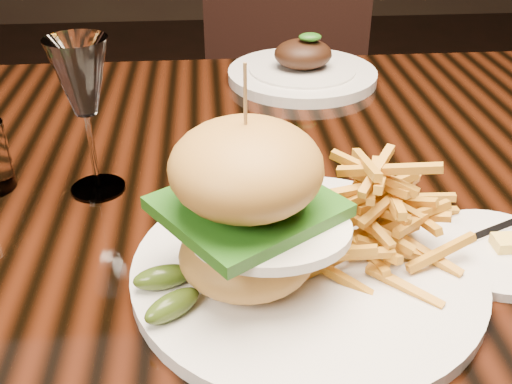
{
  "coord_description": "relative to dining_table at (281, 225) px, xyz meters",
  "views": [
    {
      "loc": [
        -0.09,
        -0.65,
        1.12
      ],
      "look_at": [
        -0.04,
        -0.14,
        0.81
      ],
      "focal_mm": 42.0,
      "sensor_mm": 36.0,
      "label": 1
    }
  ],
  "objects": [
    {
      "name": "burger_plate",
      "position": [
        -0.0,
        -0.2,
        0.14
      ],
      "size": [
        0.34,
        0.34,
        0.22
      ],
      "rotation": [
        0.0,
        0.0,
        0.39
      ],
      "color": "silver",
      "rests_on": "dining_table"
    },
    {
      "name": "far_dish",
      "position": [
        0.07,
        0.33,
        0.09
      ],
      "size": [
        0.26,
        0.26,
        0.08
      ],
      "rotation": [
        0.0,
        0.0,
        -0.23
      ],
      "color": "silver",
      "rests_on": "dining_table"
    },
    {
      "name": "ramekin",
      "position": [
        -0.01,
        -0.08,
        0.09
      ],
      "size": [
        0.08,
        0.08,
        0.03
      ],
      "primitive_type": "cube",
      "rotation": [
        0.0,
        0.0,
        -0.13
      ],
      "color": "silver",
      "rests_on": "dining_table"
    },
    {
      "name": "side_saucer",
      "position": [
        0.19,
        -0.18,
        0.08
      ],
      "size": [
        0.14,
        0.14,
        0.02
      ],
      "rotation": [
        0.0,
        0.0,
        -0.1
      ],
      "color": "silver",
      "rests_on": "dining_table"
    },
    {
      "name": "chair_far",
      "position": [
        0.11,
        0.89,
        -0.13
      ],
      "size": [
        0.54,
        0.55,
        0.95
      ],
      "rotation": [
        0.0,
        0.0,
        -0.2
      ],
      "color": "black",
      "rests_on": "ground"
    },
    {
      "name": "wine_glass",
      "position": [
        -0.23,
        -0.02,
        0.21
      ],
      "size": [
        0.07,
        0.07,
        0.19
      ],
      "color": "white",
      "rests_on": "dining_table"
    },
    {
      "name": "dining_table",
      "position": [
        0.0,
        0.0,
        0.0
      ],
      "size": [
        1.6,
        0.9,
        0.75
      ],
      "color": "black",
      "rests_on": "ground"
    }
  ]
}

